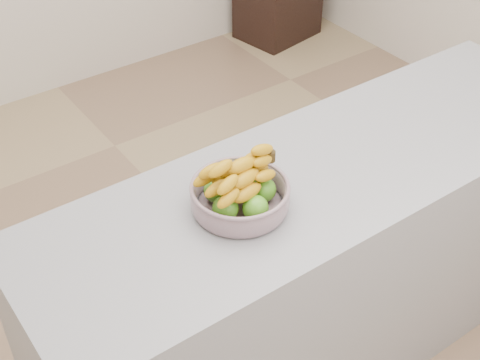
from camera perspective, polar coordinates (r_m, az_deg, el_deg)
name	(u,v)px	position (r m, az deg, el deg)	size (l,w,h in m)	color
ground	(247,282)	(2.90, 0.63, -8.71)	(4.00, 4.00, 0.00)	#9B835F
counter	(321,268)	(2.35, 6.93, -7.46)	(2.00, 0.60, 0.90)	gray
fruit_bowl	(240,193)	(1.84, -0.01, -1.15)	(0.28, 0.28, 0.17)	#9FAEBF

